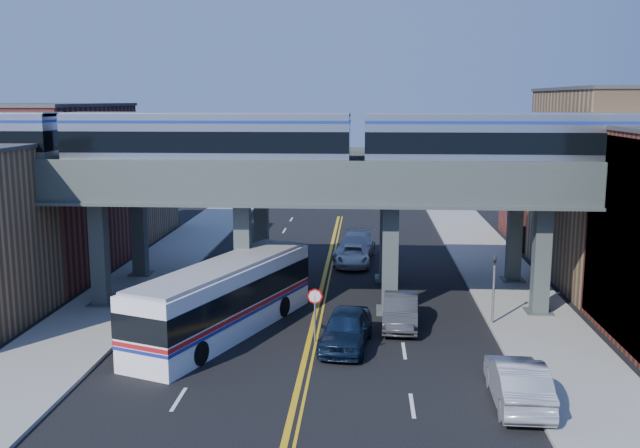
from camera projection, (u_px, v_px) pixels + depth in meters
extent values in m
plane|color=black|center=(303.00, 364.00, 31.22)|extent=(120.00, 120.00, 0.00)
cube|color=gray|center=(123.00, 296.00, 41.77)|extent=(5.00, 70.00, 0.16)
cube|color=gray|center=(521.00, 303.00, 40.31)|extent=(5.00, 70.00, 0.16)
cube|color=maroon|center=(46.00, 191.00, 47.17)|extent=(8.00, 14.00, 11.00)
cube|color=#94704C|center=(115.00, 189.00, 60.21)|extent=(8.00, 10.00, 8.00)
cube|color=#94704C|center=(618.00, 187.00, 44.74)|extent=(8.00, 14.00, 12.00)
cube|color=maroon|center=(561.00, 186.00, 57.77)|extent=(8.00, 10.00, 9.00)
cube|color=#29ABB4|center=(619.00, 244.00, 33.41)|extent=(0.10, 9.50, 9.50)
cube|color=#3E4745|center=(100.00, 255.00, 39.33)|extent=(0.85, 0.85, 6.00)
cube|color=#3E4745|center=(243.00, 257.00, 38.82)|extent=(0.85, 0.85, 6.00)
cube|color=#3E4745|center=(390.00, 259.00, 38.31)|extent=(0.85, 0.85, 6.00)
cube|color=#3E4745|center=(541.00, 261.00, 37.80)|extent=(0.85, 0.85, 6.00)
cube|color=#454E4B|center=(316.00, 190.00, 37.93)|extent=(52.00, 3.60, 1.40)
cube|color=#3E4745|center=(139.00, 231.00, 46.21)|extent=(0.85, 0.85, 6.00)
cube|color=#3E4745|center=(262.00, 233.00, 45.70)|extent=(0.85, 0.85, 6.00)
cube|color=#3E4745|center=(387.00, 234.00, 45.19)|extent=(0.85, 0.85, 6.00)
cube|color=#3E4745|center=(514.00, 236.00, 44.68)|extent=(0.85, 0.85, 6.00)
cube|color=#454E4B|center=(324.00, 176.00, 44.81)|extent=(52.00, 3.60, 1.40)
cube|color=black|center=(9.00, 172.00, 38.85)|extent=(2.18, 2.18, 0.25)
cube|color=black|center=(121.00, 173.00, 38.46)|extent=(2.18, 2.18, 0.25)
cube|color=black|center=(298.00, 174.00, 37.84)|extent=(2.18, 2.18, 0.25)
cube|color=#B3B5BD|center=(208.00, 142.00, 37.85)|extent=(15.08, 2.88, 3.17)
cube|color=black|center=(208.00, 139.00, 37.83)|extent=(15.10, 2.94, 1.09)
cube|color=black|center=(416.00, 175.00, 37.45)|extent=(2.18, 2.18, 0.25)
cube|color=black|center=(604.00, 176.00, 36.83)|extent=(2.18, 2.18, 0.25)
cube|color=#B3B5BD|center=(511.00, 143.00, 36.85)|extent=(15.08, 2.88, 3.17)
cube|color=black|center=(511.00, 140.00, 36.82)|extent=(15.10, 2.94, 1.09)
cylinder|color=slate|center=(315.00, 319.00, 33.95)|extent=(0.09, 0.09, 2.30)
cylinder|color=red|center=(315.00, 296.00, 33.76)|extent=(0.76, 0.04, 0.76)
cylinder|color=slate|center=(493.00, 296.00, 36.26)|extent=(0.12, 0.12, 3.20)
imported|color=black|center=(495.00, 256.00, 35.90)|extent=(0.15, 0.18, 0.90)
cube|color=white|center=(225.00, 300.00, 35.13)|extent=(7.33, 13.18, 3.37)
cube|color=black|center=(224.00, 292.00, 35.06)|extent=(7.40, 13.23, 1.14)
cube|color=#B21419|center=(225.00, 307.00, 35.19)|extent=(7.39, 13.23, 0.20)
cylinder|color=black|center=(175.00, 349.00, 31.60)|extent=(3.12, 2.07, 1.09)
cylinder|color=black|center=(261.00, 304.00, 38.59)|extent=(3.12, 2.07, 1.09)
imported|color=black|center=(346.00, 329.00, 33.24)|extent=(2.73, 5.47, 1.79)
imported|color=#303033|center=(401.00, 311.00, 36.30)|extent=(2.00, 5.03, 1.63)
imported|color=silver|center=(353.00, 255.00, 49.84)|extent=(2.33, 5.01, 1.39)
imported|color=#B3B3B8|center=(355.00, 247.00, 51.61)|extent=(3.26, 6.49, 1.81)
imported|color=#9B9B9F|center=(518.00, 382.00, 27.03)|extent=(1.99, 5.40, 1.77)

